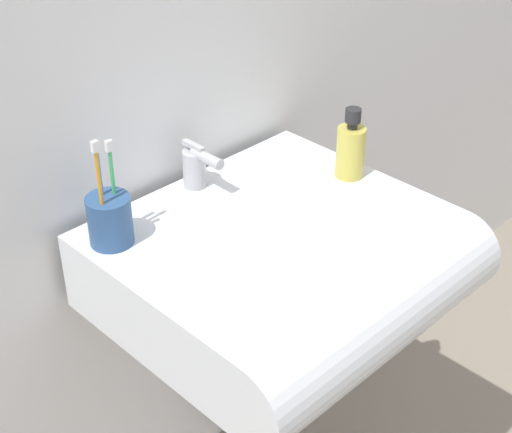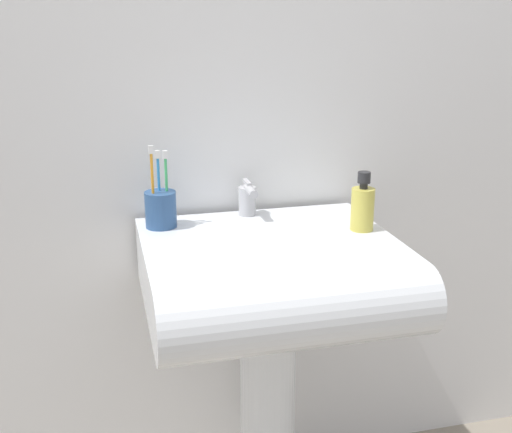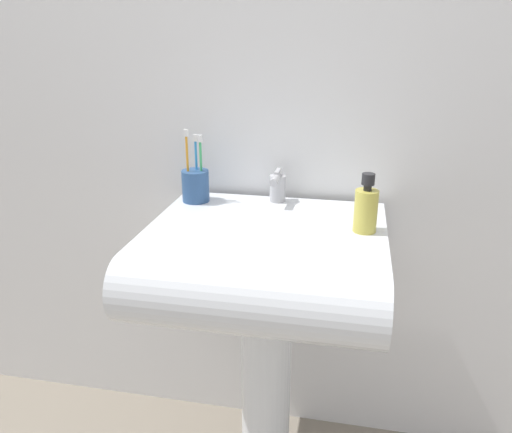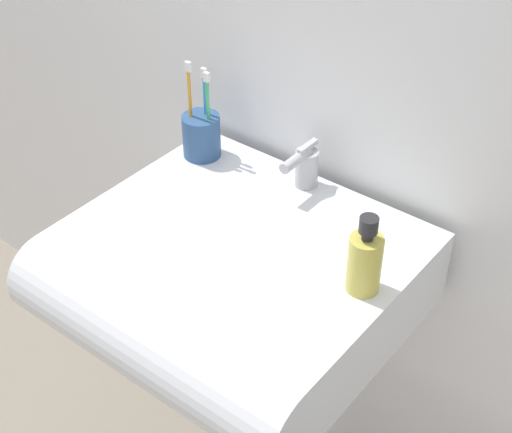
% 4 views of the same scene
% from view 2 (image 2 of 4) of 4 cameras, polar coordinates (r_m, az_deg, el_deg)
% --- Properties ---
extents(wall_back, '(5.00, 0.05, 2.40)m').
position_cam_2_polar(wall_back, '(1.75, -1.30, 12.20)').
color(wall_back, white).
rests_on(wall_back, ground).
extents(sink_pedestal, '(0.14, 0.14, 0.68)m').
position_cam_2_polar(sink_pedestal, '(1.79, 1.03, -17.35)').
color(sink_pedestal, white).
rests_on(sink_pedestal, ground).
extents(sink_basin, '(0.61, 0.56, 0.16)m').
position_cam_2_polar(sink_basin, '(1.53, 1.71, -5.58)').
color(sink_basin, white).
rests_on(sink_basin, sink_pedestal).
extents(faucet, '(0.05, 0.11, 0.09)m').
position_cam_2_polar(faucet, '(1.72, -0.74, 1.60)').
color(faucet, '#B7B7BC').
rests_on(faucet, sink_basin).
extents(toothbrush_cup, '(0.08, 0.08, 0.21)m').
position_cam_2_polar(toothbrush_cup, '(1.64, -8.48, 0.75)').
color(toothbrush_cup, '#2D5184').
rests_on(toothbrush_cup, sink_basin).
extents(soap_bottle, '(0.06, 0.06, 0.15)m').
position_cam_2_polar(soap_bottle, '(1.62, 9.45, 0.87)').
color(soap_bottle, gold).
rests_on(soap_bottle, sink_basin).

